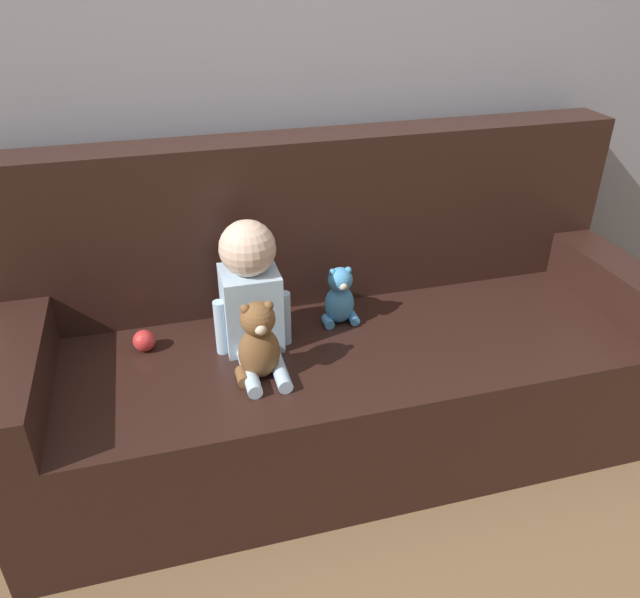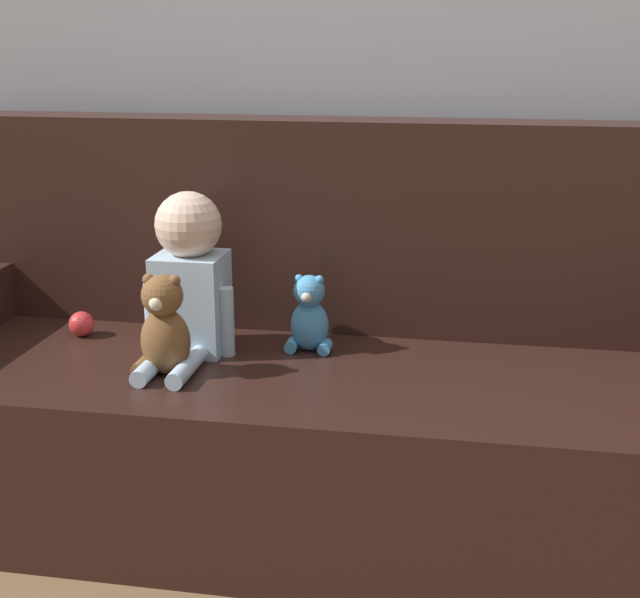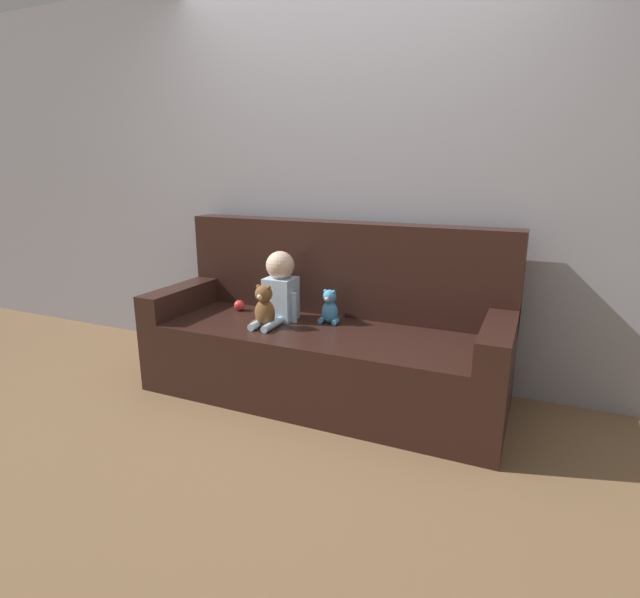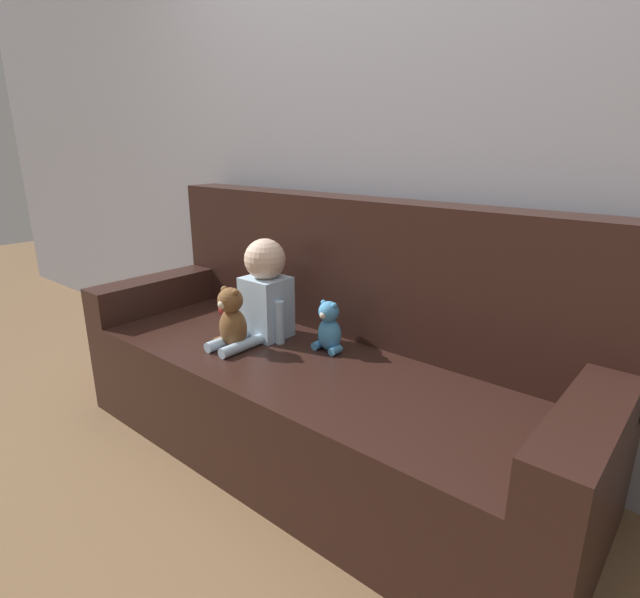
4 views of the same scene
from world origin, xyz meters
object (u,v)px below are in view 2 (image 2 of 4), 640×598
Objects in this scene: person_baby at (189,279)px; teddy_bear_brown at (164,328)px; plush_toy_side at (309,315)px; toy_ball at (82,324)px; couch at (306,386)px.

person_baby is 0.19m from teddy_bear_brown.
plush_toy_side is 0.66m from toy_ball.
toy_ball is (-0.65, 0.02, 0.13)m from couch.
toy_ball is (-0.66, 0.00, -0.06)m from plush_toy_side.
couch is 0.66m from toy_ball.
plush_toy_side is (0.32, 0.23, -0.02)m from teddy_bear_brown.
plush_toy_side is 2.97× the size of toy_ball.
couch reaches higher than plush_toy_side.
couch reaches higher than toy_ball.
teddy_bear_brown reaches higher than plush_toy_side.
person_baby reaches higher than teddy_bear_brown.
person_baby is at bearing -10.39° from toy_ball.
teddy_bear_brown is at bearing -93.37° from person_baby.
plush_toy_side is at bearing 10.82° from person_baby.
teddy_bear_brown is 0.40m from plush_toy_side.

